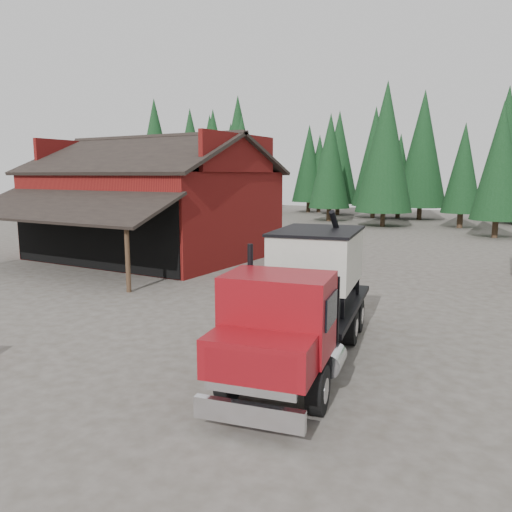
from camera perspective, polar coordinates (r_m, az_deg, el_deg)
The scene contains 7 objects.
ground at distance 16.56m, azimuth -5.36°, elevation -7.83°, with size 120.00×120.00×0.00m, color #474238.
red_barn at distance 30.53m, azimuth -11.57°, elevation 5.01°, with size 12.80×13.63×7.18m.
conifer_backdrop at distance 55.86m, azimuth 20.46°, elevation 3.69°, with size 76.00×16.00×16.00m, color black, non-canonical shape.
near_pine_a at distance 51.46m, azimuth -7.47°, elevation 10.89°, with size 4.40×4.40×11.40m.
near_pine_b at distance 43.01m, azimuth 26.13°, elevation 9.71°, with size 3.96×3.96×10.40m.
near_pine_d at distance 48.77m, azimuth 14.59°, elevation 11.95°, with size 5.28×5.28×13.40m.
feed_truck at distance 13.04m, azimuth 5.61°, elevation -4.32°, with size 3.85×8.83×3.86m.
Camera 1 is at (9.21, -12.88, 4.86)m, focal length 35.00 mm.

